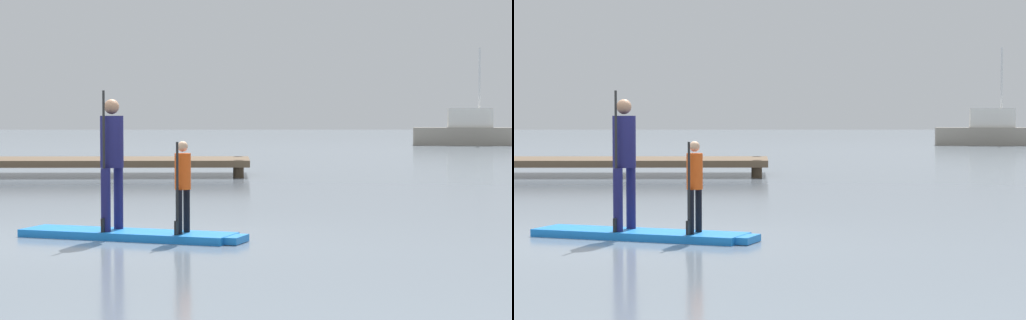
{
  "view_description": "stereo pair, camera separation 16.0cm",
  "coord_description": "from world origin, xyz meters",
  "views": [
    {
      "loc": [
        1.6,
        -12.67,
        1.57
      ],
      "look_at": [
        1.95,
        2.34,
        0.92
      ],
      "focal_mm": 68.35,
      "sensor_mm": 36.0,
      "label": 1
    },
    {
      "loc": [
        1.76,
        -12.67,
        1.57
      ],
      "look_at": [
        1.95,
        2.34,
        0.92
      ],
      "focal_mm": 68.35,
      "sensor_mm": 36.0,
      "label": 2
    }
  ],
  "objects": [
    {
      "name": "floating_dock",
      "position": [
        -4.59,
        14.08,
        0.37
      ],
      "size": [
        13.24,
        3.0,
        0.46
      ],
      "color": "brown",
      "rests_on": "ground"
    },
    {
      "name": "paddleboard_near",
      "position": [
        0.28,
        -0.02,
        0.05
      ],
      "size": [
        3.06,
        1.64,
        0.1
      ],
      "color": "blue",
      "rests_on": "ground"
    },
    {
      "name": "fishing_boat_green_midground",
      "position": [
        14.98,
        42.93,
        0.78
      ],
      "size": [
        6.04,
        2.3,
        5.6
      ],
      "color": "#9E9384",
      "rests_on": "ground"
    },
    {
      "name": "ground_plane",
      "position": [
        0.0,
        0.0,
        0.0
      ],
      "size": [
        240.0,
        240.0,
        0.0
      ],
      "primitive_type": "plane",
      "color": "slate"
    },
    {
      "name": "paddler_adult",
      "position": [
        0.01,
        0.08,
        1.09
      ],
      "size": [
        0.39,
        0.51,
        1.82
      ],
      "color": "#19194C",
      "rests_on": "paddleboard_near"
    },
    {
      "name": "paddler_child_solo",
      "position": [
        0.95,
        -0.28,
        0.76
      ],
      "size": [
        0.27,
        0.39,
        1.18
      ],
      "color": "black",
      "rests_on": "paddleboard_near"
    }
  ]
}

